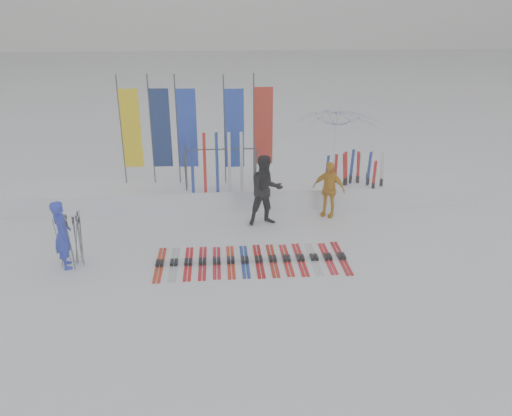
{
  "coord_description": "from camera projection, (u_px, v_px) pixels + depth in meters",
  "views": [
    {
      "loc": [
        -0.7,
        -9.6,
        5.57
      ],
      "look_at": [
        0.2,
        1.6,
        1.0
      ],
      "focal_mm": 35.0,
      "sensor_mm": 36.0,
      "label": 1
    }
  ],
  "objects": [
    {
      "name": "ski_rack",
      "position": [
        221.0,
        163.0,
        14.33
      ],
      "size": [
        2.04,
        0.8,
        1.23
      ],
      "color": "#383A3F",
      "rests_on": "ground"
    },
    {
      "name": "person_yellow",
      "position": [
        329.0,
        189.0,
        13.97
      ],
      "size": [
        1.0,
        0.81,
        1.59
      ],
      "primitive_type": "imported",
      "rotation": [
        0.0,
        0.0,
        -0.54
      ],
      "color": "orange",
      "rests_on": "ground"
    },
    {
      "name": "upright_skis",
      "position": [
        355.0,
        178.0,
        14.92
      ],
      "size": [
        1.63,
        0.91,
        1.65
      ],
      "color": "silver",
      "rests_on": "ground"
    },
    {
      "name": "pole_cluster",
      "position": [
        72.0,
        240.0,
        11.4
      ],
      "size": [
        0.59,
        0.7,
        1.25
      ],
      "color": "#595B60",
      "rests_on": "ground"
    },
    {
      "name": "person_blue",
      "position": [
        63.0,
        235.0,
        11.18
      ],
      "size": [
        0.58,
        0.69,
        1.61
      ],
      "primitive_type": "imported",
      "rotation": [
        0.0,
        0.0,
        1.95
      ],
      "color": "#2134C6",
      "rests_on": "ground"
    },
    {
      "name": "snow_bank",
      "position": [
        242.0,
        193.0,
        15.15
      ],
      "size": [
        14.0,
        1.6,
        0.6
      ],
      "primitive_type": "cube",
      "color": "white",
      "rests_on": "ground"
    },
    {
      "name": "ground",
      "position": [
        253.0,
        277.0,
        11.01
      ],
      "size": [
        120.0,
        120.0,
        0.0
      ],
      "primitive_type": "plane",
      "color": "white",
      "rests_on": "ground"
    },
    {
      "name": "person_black",
      "position": [
        266.0,
        191.0,
        13.36
      ],
      "size": [
        1.07,
        0.91,
        1.94
      ],
      "primitive_type": "imported",
      "rotation": [
        0.0,
        0.0,
        0.2
      ],
      "color": "black",
      "rests_on": "ground"
    },
    {
      "name": "ski_row",
      "position": [
        251.0,
        260.0,
        11.69
      ],
      "size": [
        4.44,
        1.7,
        0.07
      ],
      "color": "red",
      "rests_on": "ground"
    },
    {
      "name": "tent_canopy",
      "position": [
        336.0,
        145.0,
        16.65
      ],
      "size": [
        3.47,
        3.51,
        2.48
      ],
      "primitive_type": "imported",
      "rotation": [
        0.0,
        0.0,
        0.34
      ],
      "color": "white",
      "rests_on": "ground"
    },
    {
      "name": "feather_flags",
      "position": [
        195.0,
        128.0,
        14.55
      ],
      "size": [
        4.45,
        0.29,
        3.2
      ],
      "color": "#383A3F",
      "rests_on": "ground"
    }
  ]
}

